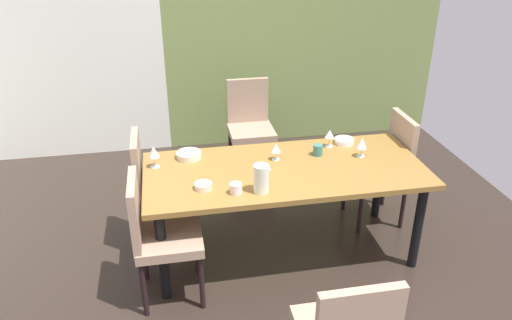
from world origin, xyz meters
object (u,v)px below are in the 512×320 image
chair_left_near (157,232)px  serving_bowl_west (203,186)px  serving_bowl_near_shelf (189,155)px  cup_left (318,150)px  chair_head_far (250,122)px  wine_glass_rear (362,143)px  chair_right_far (386,163)px  serving_bowl_east (344,141)px  pitcher_center (261,178)px  wine_glass_south (330,134)px  wine_glass_corner (276,148)px  cup_near_window (236,188)px  dining_table (285,177)px  wine_glass_north (154,152)px  chair_left_far (156,184)px

chair_left_near → serving_bowl_west: (0.33, 0.14, 0.24)m
serving_bowl_near_shelf → cup_left: size_ratio=2.23×
chair_head_far → serving_bowl_near_shelf: chair_head_far is taller
wine_glass_rear → chair_right_far: bearing=35.6°
serving_bowl_east → pitcher_center: (-0.81, -0.64, 0.08)m
wine_glass_south → wine_glass_corner: bearing=-162.3°
wine_glass_rear → pitcher_center: pitcher_center is taller
chair_left_near → wine_glass_south: 1.55m
chair_right_far → chair_left_near: bearing=108.8°
wine_glass_corner → serving_bowl_west: bearing=-150.0°
serving_bowl_east → pitcher_center: 1.04m
wine_glass_rear → cup_near_window: 1.10m
pitcher_center → chair_left_near: bearing=-178.2°
wine_glass_south → wine_glass_corner: size_ratio=1.09×
wine_glass_rear → serving_bowl_west: 1.27m
dining_table → cup_near_window: bearing=-144.6°
chair_head_far → pitcher_center: size_ratio=4.75×
wine_glass_rear → cup_left: bearing=164.9°
chair_head_far → wine_glass_south: size_ratio=6.67×
wine_glass_rear → cup_left: wine_glass_rear is taller
wine_glass_south → chair_head_far: bearing=111.4°
chair_left_near → pitcher_center: (0.71, 0.02, 0.32)m
chair_head_far → serving_bowl_near_shelf: bearing=59.1°
chair_right_far → wine_glass_corner: size_ratio=7.28×
wine_glass_north → wine_glass_rear: (1.56, -0.12, -0.01)m
serving_bowl_east → pitcher_center: size_ratio=0.79×
dining_table → wine_glass_north: bearing=168.2°
chair_right_far → wine_glass_corner: 1.05m
serving_bowl_near_shelf → cup_near_window: (0.27, -0.60, 0.01)m
chair_left_near → serving_bowl_east: size_ratio=5.88×
chair_right_far → chair_left_far: 1.91m
pitcher_center → dining_table: bearing=51.4°
chair_head_far → wine_glass_corner: size_ratio=7.29×
dining_table → chair_right_far: bearing=18.8°
chair_left_far → serving_bowl_east: 1.55m
chair_left_near → wine_glass_rear: 1.65m
wine_glass_north → dining_table: bearing=-11.8°
serving_bowl_near_shelf → pitcher_center: bearing=-53.9°
wine_glass_north → wine_glass_south: 1.38m
serving_bowl_east → cup_near_window: bearing=-147.4°
chair_left_far → wine_glass_north: 0.36m
dining_table → serving_bowl_east: size_ratio=13.02×
serving_bowl_east → cup_left: 0.33m
chair_right_far → cup_near_window: chair_right_far is taller
serving_bowl_near_shelf → cup_left: 0.99m
dining_table → serving_bowl_near_shelf: 0.76m
wine_glass_north → serving_bowl_east: 1.52m
dining_table → wine_glass_rear: size_ratio=13.19×
chair_left_far → serving_bowl_east: chair_left_far is taller
wine_glass_corner → cup_near_window: 0.58m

